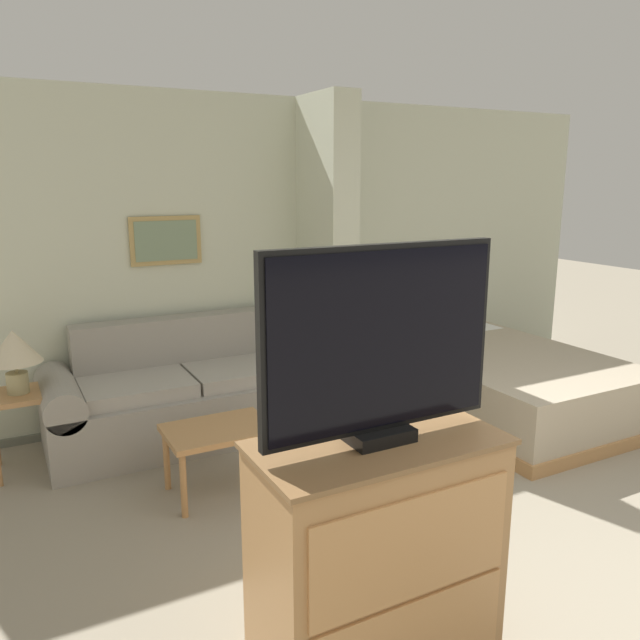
{
  "coord_description": "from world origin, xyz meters",
  "views": [
    {
      "loc": [
        -2.42,
        -1.3,
        1.94
      ],
      "look_at": [
        -0.59,
        2.15,
        1.05
      ],
      "focal_mm": 35.0,
      "sensor_mm": 36.0,
      "label": 1
    }
  ],
  "objects_px": {
    "table_lamp": "(14,350)",
    "tv_dresser": "(377,560)",
    "coffee_table": "(219,436)",
    "tv": "(381,345)",
    "couch": "(188,395)",
    "bed": "(498,380)"
  },
  "relations": [
    {
      "from": "bed",
      "to": "table_lamp",
      "type": "bearing_deg",
      "value": 170.24
    },
    {
      "from": "coffee_table",
      "to": "table_lamp",
      "type": "bearing_deg",
      "value": 139.59
    },
    {
      "from": "tv",
      "to": "bed",
      "type": "distance_m",
      "value": 3.39
    },
    {
      "from": "coffee_table",
      "to": "tv_dresser",
      "type": "relative_size",
      "value": 0.65
    },
    {
      "from": "table_lamp",
      "to": "couch",
      "type": "bearing_deg",
      "value": 3.29
    },
    {
      "from": "tv",
      "to": "couch",
      "type": "bearing_deg",
      "value": 89.58
    },
    {
      "from": "tv",
      "to": "bed",
      "type": "xyz_separation_m",
      "value": [
        2.52,
        1.97,
        -1.1
      ]
    },
    {
      "from": "tv",
      "to": "coffee_table",
      "type": "bearing_deg",
      "value": 92.17
    },
    {
      "from": "tv_dresser",
      "to": "bed",
      "type": "relative_size",
      "value": 0.46
    },
    {
      "from": "couch",
      "to": "coffee_table",
      "type": "distance_m",
      "value": 0.98
    },
    {
      "from": "coffee_table",
      "to": "tv_dresser",
      "type": "xyz_separation_m",
      "value": [
        0.06,
        -1.69,
        0.12
      ]
    },
    {
      "from": "table_lamp",
      "to": "tv",
      "type": "distance_m",
      "value": 2.88
    },
    {
      "from": "couch",
      "to": "bed",
      "type": "relative_size",
      "value": 0.96
    },
    {
      "from": "table_lamp",
      "to": "tv_dresser",
      "type": "relative_size",
      "value": 0.43
    },
    {
      "from": "couch",
      "to": "bed",
      "type": "distance_m",
      "value": 2.6
    },
    {
      "from": "tv",
      "to": "bed",
      "type": "bearing_deg",
      "value": 38.02
    },
    {
      "from": "table_lamp",
      "to": "tv_dresser",
      "type": "height_order",
      "value": "tv_dresser"
    },
    {
      "from": "table_lamp",
      "to": "bed",
      "type": "distance_m",
      "value": 3.75
    },
    {
      "from": "tv_dresser",
      "to": "bed",
      "type": "xyz_separation_m",
      "value": [
        2.52,
        1.97,
        -0.24
      ]
    },
    {
      "from": "coffee_table",
      "to": "tv_dresser",
      "type": "height_order",
      "value": "tv_dresser"
    },
    {
      "from": "coffee_table",
      "to": "tv",
      "type": "height_order",
      "value": "tv"
    },
    {
      "from": "couch",
      "to": "table_lamp",
      "type": "distance_m",
      "value": 1.26
    }
  ]
}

